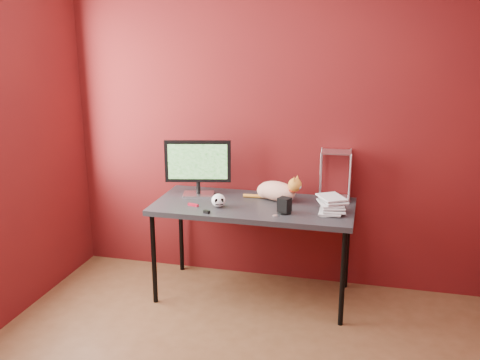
% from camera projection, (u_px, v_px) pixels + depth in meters
% --- Properties ---
extents(room, '(3.52, 3.52, 2.61)m').
position_uv_depth(room, '(224.00, 154.00, 2.53)').
color(room, '#52331C').
rests_on(room, ground).
extents(desk, '(1.50, 0.70, 0.75)m').
position_uv_depth(desk, '(254.00, 210.00, 4.04)').
color(desk, black).
rests_on(desk, ground).
extents(monitor, '(0.51, 0.21, 0.45)m').
position_uv_depth(monitor, '(198.00, 165.00, 4.17)').
color(monitor, silver).
rests_on(monitor, desk).
extents(cat, '(0.47, 0.27, 0.22)m').
position_uv_depth(cat, '(277.00, 191.00, 4.10)').
color(cat, '#DA5E2E').
rests_on(cat, desk).
extents(skull_mug, '(0.10, 0.11, 0.10)m').
position_uv_depth(skull_mug, '(218.00, 200.00, 3.94)').
color(skull_mug, white).
rests_on(skull_mug, desk).
extents(speaker, '(0.10, 0.10, 0.12)m').
position_uv_depth(speaker, '(284.00, 206.00, 3.81)').
color(speaker, black).
rests_on(speaker, desk).
extents(book_stack, '(0.24, 0.26, 1.28)m').
position_uv_depth(book_stack, '(325.00, 124.00, 3.69)').
color(book_stack, beige).
rests_on(book_stack, desk).
extents(wire_rack, '(0.23, 0.20, 0.38)m').
position_uv_depth(wire_rack, '(335.00, 175.00, 4.10)').
color(wire_rack, silver).
rests_on(wire_rack, desk).
extents(pocket_knife, '(0.09, 0.04, 0.02)m').
position_uv_depth(pocket_knife, '(193.00, 205.00, 3.98)').
color(pocket_knife, '#A20C20').
rests_on(pocket_knife, desk).
extents(black_gadget, '(0.05, 0.04, 0.02)m').
position_uv_depth(black_gadget, '(207.00, 212.00, 3.82)').
color(black_gadget, black).
rests_on(black_gadget, desk).
extents(washer, '(0.04, 0.04, 0.00)m').
position_uv_depth(washer, '(276.00, 216.00, 3.77)').
color(washer, silver).
rests_on(washer, desk).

